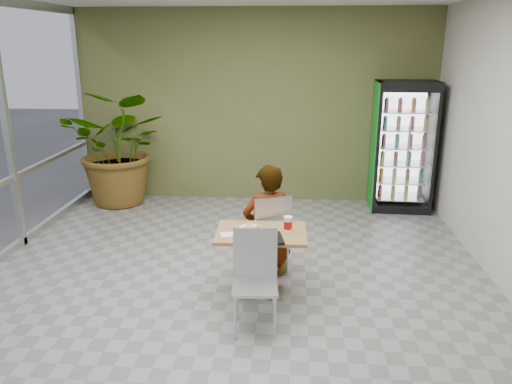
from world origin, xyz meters
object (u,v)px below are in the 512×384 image
seated_woman (267,232)px  potted_plant (121,148)px  dining_table (261,250)px  chair_far (270,229)px  soda_cup (288,224)px  beverage_fridge (402,147)px  chair_near (255,271)px  cafeteria_tray (261,239)px

seated_woman → potted_plant: size_ratio=0.85×
dining_table → chair_far: bearing=82.2°
soda_cup → beverage_fridge: bearing=60.2°
chair_far → beverage_fridge: 3.35m
chair_near → beverage_fridge: 4.31m
seated_woman → beverage_fridge: size_ratio=0.79×
dining_table → soda_cup: size_ratio=5.86×
chair_near → potted_plant: potted_plant is taller
cafeteria_tray → potted_plant: potted_plant is taller
dining_table → cafeteria_tray: cafeteria_tray is taller
chair_far → seated_woman: size_ratio=0.61×
soda_cup → cafeteria_tray: size_ratio=0.37×
cafeteria_tray → beverage_fridge: beverage_fridge is taller
soda_cup → potted_plant: 4.17m
dining_table → beverage_fridge: (2.08, 3.18, 0.50)m
cafeteria_tray → dining_table: bearing=92.4°
chair_near → soda_cup: size_ratio=5.92×
chair_near → potted_plant: bearing=120.8°
seated_woman → cafeteria_tray: size_ratio=3.72×
potted_plant → dining_table: bearing=-50.6°
potted_plant → cafeteria_tray: bearing=-52.5°
dining_table → chair_near: size_ratio=0.99×
seated_woman → potted_plant: bearing=-64.7°
chair_far → chair_near: bearing=64.7°
chair_near → soda_cup: bearing=58.9°
chair_near → cafeteria_tray: (0.03, 0.32, 0.20)m
soda_cup → seated_woman: bearing=114.1°
dining_table → soda_cup: 0.41m
dining_table → soda_cup: bearing=6.2°
soda_cup → potted_plant: size_ratio=0.08×
chair_far → seated_woman: 0.09m
chair_far → potted_plant: bearing=-64.8°
seated_woman → cafeteria_tray: 0.84m
dining_table → cafeteria_tray: bearing=-87.6°
chair_near → beverage_fridge: (2.10, 3.73, 0.47)m
seated_woman → beverage_fridge: beverage_fridge is taller
chair_far → soda_cup: (0.21, -0.50, 0.25)m
chair_far → cafeteria_tray: bearing=65.0°
chair_near → beverage_fridge: bearing=56.7°
chair_near → seated_woman: size_ratio=0.59×
chair_near → potted_plant: 4.46m
chair_far → cafeteria_tray: (-0.06, -0.76, 0.18)m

